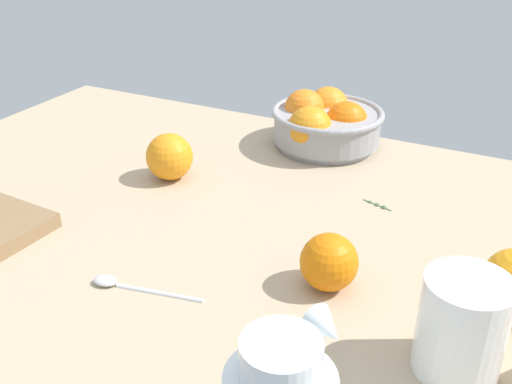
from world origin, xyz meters
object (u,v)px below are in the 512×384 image
fruit_bowl (324,122)px  spoon (129,285)px  loose_orange_2 (329,262)px  juice_glass (461,332)px  loose_orange_3 (170,157)px

fruit_bowl → spoon: size_ratio=1.44×
fruit_bowl → spoon: 54.50cm
loose_orange_2 → spoon: bearing=-152.3°
juice_glass → loose_orange_2: size_ratio=1.52×
juice_glass → loose_orange_3: size_ratio=1.39×
loose_orange_2 → loose_orange_3: (-35.21, 16.94, 0.34)cm
fruit_bowl → spoon: bearing=-95.6°
loose_orange_3 → spoon: bearing=-65.6°
spoon → loose_orange_2: bearing=27.7°
fruit_bowl → juice_glass: (33.79, -49.76, 0.13)cm
loose_orange_3 → spoon: 31.62cm
juice_glass → loose_orange_2: bearing=156.5°
fruit_bowl → juice_glass: juice_glass is taller
loose_orange_2 → spoon: size_ratio=0.50×
juice_glass → loose_orange_3: bearing=155.0°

